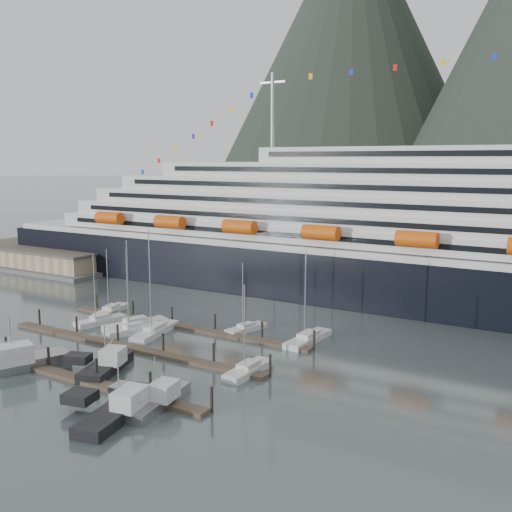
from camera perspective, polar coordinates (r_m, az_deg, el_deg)
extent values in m
plane|color=#495656|center=(87.10, -11.09, -9.71)|extent=(1600.00, 1600.00, 0.00)
cone|color=#222D21|center=(725.26, 9.10, 18.41)|extent=(340.00, 340.00, 340.00)
cube|color=black|center=(121.86, 15.97, -2.49)|extent=(210.00, 28.00, 12.00)
cube|color=silver|center=(120.75, 16.11, 0.53)|extent=(205.80, 27.44, 1.50)
cube|color=silver|center=(119.20, 18.48, 1.57)|extent=(185.00, 26.00, 3.20)
cube|color=black|center=(106.60, 16.89, 0.88)|extent=(175.75, 0.20, 1.00)
cube|color=silver|center=(118.42, 19.50, 3.03)|extent=(180.00, 25.00, 3.20)
cube|color=black|center=(106.22, 18.08, 2.53)|extent=(171.00, 0.20, 1.00)
cube|color=silver|center=(117.75, 20.54, 4.50)|extent=(172.00, 24.00, 3.20)
cube|color=black|center=(105.96, 19.28, 4.20)|extent=(163.40, 0.20, 1.00)
cube|color=silver|center=(117.20, 21.59, 5.99)|extent=(160.00, 23.00, 3.20)
cube|color=black|center=(105.85, 20.50, 5.86)|extent=(152.00, 0.20, 1.00)
cube|color=silver|center=(116.77, 22.65, 7.44)|extent=(140.00, 22.00, 3.00)
cube|color=black|center=(105.87, 21.71, 7.47)|extent=(133.00, 0.20, 1.00)
cube|color=black|center=(106.51, 22.97, 9.02)|extent=(90.25, 0.20, 1.00)
cylinder|color=gray|center=(133.38, 1.61, 13.66)|extent=(1.00, 1.00, 16.00)
cylinder|color=#E3520B|center=(143.16, -13.78, 3.55)|extent=(7.00, 2.80, 2.80)
cylinder|color=#E3520B|center=(131.05, -8.21, 3.22)|extent=(7.00, 2.80, 2.80)
cylinder|color=#E3520B|center=(120.42, -1.58, 2.79)|extent=(7.00, 2.80, 2.80)
cylinder|color=#E3520B|center=(111.70, 6.19, 2.23)|extent=(7.00, 2.80, 2.80)
cylinder|color=#E3520B|center=(105.36, 15.07, 1.55)|extent=(7.00, 2.80, 2.80)
cube|color=#595956|center=(166.38, -19.68, -0.90)|extent=(46.00, 20.00, 1.20)
cube|color=gray|center=(166.02, -19.72, -0.15)|extent=(42.00, 16.00, 5.00)
cube|color=#595147|center=(165.63, -19.77, 0.77)|extent=(43.00, 17.00, 0.60)
cube|color=#4B3F30|center=(83.98, -18.35, -10.56)|extent=(48.00, 2.00, 0.50)
cylinder|color=black|center=(93.36, -22.69, -8.07)|extent=(0.36, 0.36, 3.20)
cylinder|color=black|center=(86.48, -19.14, -9.22)|extent=(0.36, 0.36, 3.20)
cylinder|color=black|center=(80.02, -14.95, -10.52)|extent=(0.36, 0.36, 3.20)
cylinder|color=black|center=(74.09, -10.03, -11.97)|extent=(0.36, 0.36, 3.20)
cylinder|color=black|center=(68.84, -4.24, -13.54)|extent=(0.36, 0.36, 3.20)
cube|color=#4B3F30|center=(92.36, -12.14, -8.47)|extent=(48.00, 2.00, 0.50)
cylinder|color=black|center=(107.80, -19.92, -5.62)|extent=(0.36, 0.36, 3.20)
cylinder|color=black|center=(101.10, -16.71, -6.43)|extent=(0.36, 0.36, 3.20)
cylinder|color=black|center=(94.79, -13.03, -7.32)|extent=(0.36, 0.36, 3.20)
cylinder|color=black|center=(88.93, -8.84, -8.29)|extent=(0.36, 0.36, 3.20)
cylinder|color=black|center=(83.64, -4.06, -9.35)|extent=(0.36, 0.36, 3.20)
cylinder|color=black|center=(79.02, 1.35, -10.45)|extent=(0.36, 0.36, 3.20)
cube|color=#4B3F30|center=(101.71, -7.07, -6.68)|extent=(48.00, 2.00, 0.50)
cylinder|color=black|center=(116.04, -14.91, -4.34)|extent=(0.36, 0.36, 3.20)
cylinder|color=black|center=(109.84, -11.65, -4.98)|extent=(0.36, 0.36, 3.20)
cylinder|color=black|center=(104.06, -8.00, -5.68)|extent=(0.36, 0.36, 3.20)
cylinder|color=black|center=(98.76, -3.94, -6.42)|extent=(0.36, 0.36, 3.20)
cylinder|color=black|center=(94.02, 0.58, -7.21)|extent=(0.36, 0.36, 3.20)
cylinder|color=black|center=(89.94, 5.55, -8.02)|extent=(0.36, 0.36, 3.20)
cube|color=#B2B2B2|center=(106.80, -14.57, -6.14)|extent=(4.72, 9.35, 1.40)
cube|color=#B2B2B2|center=(106.57, -14.59, -5.67)|extent=(2.71, 3.54, 0.80)
cylinder|color=gray|center=(104.91, -15.14, -2.89)|extent=(0.16, 0.16, 11.32)
cube|color=#B2B2B2|center=(103.18, -11.42, -6.56)|extent=(6.68, 11.33, 1.55)
cube|color=#B2B2B2|center=(102.91, -11.44, -6.02)|extent=(3.46, 4.40, 0.88)
cylinder|color=gray|center=(100.92, -12.12, -2.45)|extent=(0.18, 0.18, 13.90)
cube|color=#B2B2B2|center=(100.36, -11.51, -7.02)|extent=(5.95, 9.98, 1.43)
cube|color=#B2B2B2|center=(100.11, -11.53, -6.51)|extent=(3.12, 3.89, 0.81)
cylinder|color=gray|center=(98.22, -12.15, -3.08)|extent=(0.16, 0.16, 13.00)
cube|color=#B2B2B2|center=(98.76, -9.59, -7.23)|extent=(5.05, 11.87, 1.47)
cube|color=#B2B2B2|center=(98.49, -9.61, -6.69)|extent=(2.89, 4.39, 0.84)
cylinder|color=gray|center=(95.67, -10.07, -2.36)|extent=(0.17, 0.17, 16.17)
cube|color=#B2B2B2|center=(113.64, -13.61, -5.17)|extent=(5.04, 9.78, 1.33)
cube|color=#B2B2B2|center=(113.44, -13.63, -4.76)|extent=(2.76, 3.72, 0.76)
cylinder|color=gray|center=(111.47, -13.97, -2.19)|extent=(0.15, 0.15, 11.20)
cube|color=#B2B2B2|center=(99.11, -0.94, -7.04)|extent=(3.92, 8.11, 1.21)
cube|color=#B2B2B2|center=(98.90, -0.94, -6.62)|extent=(2.29, 3.05, 0.69)
cylinder|color=gray|center=(97.09, -1.28, -3.79)|extent=(0.14, 0.14, 10.71)
cube|color=#B2B2B2|center=(93.78, 4.98, -8.02)|extent=(3.20, 10.94, 1.44)
cube|color=#B2B2B2|center=(93.51, 4.99, -7.48)|extent=(2.24, 3.88, 0.82)
cylinder|color=gray|center=(90.94, 4.71, -3.72)|extent=(0.16, 0.16, 13.49)
cube|color=#B2B2B2|center=(80.49, -0.73, -10.95)|extent=(2.58, 8.88, 1.38)
cube|color=#B2B2B2|center=(80.19, -0.73, -10.35)|extent=(1.98, 3.11, 0.79)
cylinder|color=gray|center=(77.83, -1.09, -6.81)|extent=(0.16, 0.16, 11.25)
cube|color=gray|center=(88.00, -22.20, -9.80)|extent=(9.57, 15.28, 2.28)
cube|color=gray|center=(92.82, -23.08, -7.91)|extent=(4.85, 4.52, 1.37)
cube|color=#B2B2B2|center=(85.93, -22.05, -8.65)|extent=(4.68, 5.35, 2.51)
cube|color=black|center=(85.66, -22.09, -8.07)|extent=(4.35, 4.99, 0.57)
cylinder|color=gray|center=(86.77, -22.37, -7.16)|extent=(0.18, 0.18, 5.71)
cube|color=black|center=(83.59, -14.09, -10.38)|extent=(6.91, 11.15, 1.93)
cube|color=black|center=(84.95, -16.61, -9.32)|extent=(3.88, 3.32, 1.16)
cube|color=#B2B2B2|center=(82.55, -13.47, -9.24)|extent=(3.63, 3.92, 2.12)
cube|color=black|center=(82.32, -13.49, -8.73)|extent=(3.38, 3.65, 0.48)
cylinder|color=gray|center=(82.49, -14.19, -8.09)|extent=(0.15, 0.15, 4.82)
cube|color=black|center=(69.82, -12.85, -14.35)|extent=(6.24, 13.84, 1.92)
cube|color=black|center=(72.04, -16.42, -12.73)|extent=(3.81, 3.58, 1.15)
cube|color=#B2B2B2|center=(68.45, -11.93, -13.13)|extent=(3.48, 4.50, 2.11)
cube|color=black|center=(68.16, -11.95, -12.54)|extent=(3.24, 4.20, 0.48)
cylinder|color=gray|center=(68.52, -12.96, -11.68)|extent=(0.15, 0.15, 4.79)
cube|color=gray|center=(71.41, -9.50, -13.69)|extent=(5.12, 11.29, 1.81)
cube|color=gray|center=(73.08, -12.37, -12.31)|extent=(3.45, 2.90, 1.09)
cube|color=#B2B2B2|center=(70.24, -8.75, -12.55)|extent=(3.07, 3.66, 2.00)
cube|color=black|center=(69.97, -8.77, -11.99)|extent=(2.86, 3.41, 0.45)
cylinder|color=gray|center=(70.21, -9.57, -11.23)|extent=(0.15, 0.15, 4.53)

